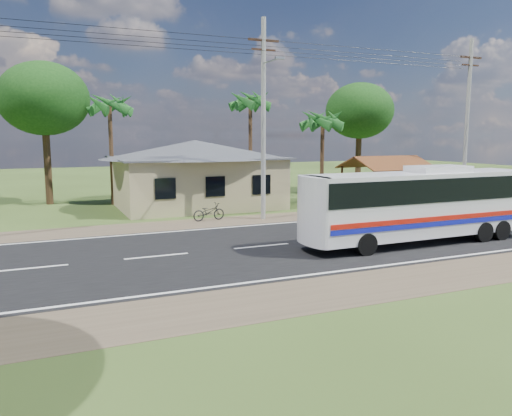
# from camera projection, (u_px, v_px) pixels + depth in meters

# --- Properties ---
(ground) EXTENTS (120.00, 120.00, 0.00)m
(ground) POSITION_uv_depth(u_px,v_px,m) (262.00, 247.00, 21.26)
(ground) COLOR #2E4217
(ground) RESTS_ON ground
(road) EXTENTS (120.00, 16.00, 0.03)m
(road) POSITION_uv_depth(u_px,v_px,m) (262.00, 246.00, 21.26)
(road) COLOR black
(road) RESTS_ON ground
(house) EXTENTS (12.40, 10.00, 5.00)m
(house) POSITION_uv_depth(u_px,v_px,m) (196.00, 167.00, 33.08)
(house) COLOR tan
(house) RESTS_ON ground
(waiting_shed) EXTENTS (5.20, 4.48, 3.35)m
(waiting_shed) POSITION_uv_depth(u_px,v_px,m) (386.00, 165.00, 33.70)
(waiting_shed) COLOR #361E13
(waiting_shed) RESTS_ON ground
(concrete_barrier) EXTENTS (7.00, 0.30, 0.90)m
(concrete_barrier) POSITION_uv_depth(u_px,v_px,m) (401.00, 204.00, 31.00)
(concrete_barrier) COLOR #9E9E99
(concrete_barrier) RESTS_ON ground
(utility_poles) EXTENTS (32.80, 2.22, 11.00)m
(utility_poles) POSITION_uv_depth(u_px,v_px,m) (258.00, 116.00, 27.37)
(utility_poles) COLOR #9E9E99
(utility_poles) RESTS_ON ground
(palm_near) EXTENTS (2.80, 2.80, 6.70)m
(palm_near) POSITION_uv_depth(u_px,v_px,m) (323.00, 121.00, 34.17)
(palm_near) COLOR #47301E
(palm_near) RESTS_ON ground
(palm_mid) EXTENTS (2.80, 2.80, 8.20)m
(palm_mid) POSITION_uv_depth(u_px,v_px,m) (250.00, 102.00, 36.67)
(palm_mid) COLOR #47301E
(palm_mid) RESTS_ON ground
(palm_far) EXTENTS (2.80, 2.80, 7.70)m
(palm_far) POSITION_uv_depth(u_px,v_px,m) (109.00, 106.00, 33.26)
(palm_far) COLOR #47301E
(palm_far) RESTS_ON ground
(tree_behind_house) EXTENTS (6.00, 6.00, 9.61)m
(tree_behind_house) POSITION_uv_depth(u_px,v_px,m) (44.00, 99.00, 33.43)
(tree_behind_house) COLOR #47301E
(tree_behind_house) RESTS_ON ground
(tree_behind_shed) EXTENTS (5.60, 5.60, 9.02)m
(tree_behind_shed) POSITION_uv_depth(u_px,v_px,m) (360.00, 111.00, 41.12)
(tree_behind_shed) COLOR #47301E
(tree_behind_shed) RESTS_ON ground
(coach_bus) EXTENTS (10.90, 2.44, 3.38)m
(coach_bus) POSITION_uv_depth(u_px,v_px,m) (421.00, 199.00, 21.77)
(coach_bus) COLOR silver
(coach_bus) RESTS_ON ground
(motorcycle) EXTENTS (1.93, 0.87, 0.98)m
(motorcycle) POSITION_uv_depth(u_px,v_px,m) (209.00, 212.00, 27.72)
(motorcycle) COLOR black
(motorcycle) RESTS_ON ground
(person) EXTENTS (0.77, 0.65, 1.81)m
(person) POSITION_uv_depth(u_px,v_px,m) (377.00, 197.00, 30.79)
(person) COLOR navy
(person) RESTS_ON ground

